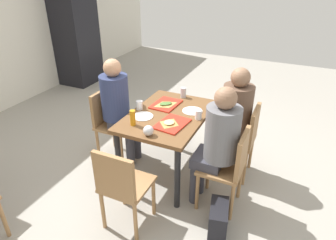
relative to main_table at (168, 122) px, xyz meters
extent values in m
cube|color=#9E998E|center=(0.00, 0.00, -0.65)|extent=(10.00, 10.00, 0.02)
cube|color=brown|center=(0.00, 0.00, 0.08)|extent=(1.13, 0.78, 0.04)
cylinder|color=black|center=(-0.51, -0.33, -0.29)|extent=(0.06, 0.06, 0.70)
cylinder|color=black|center=(0.51, -0.33, -0.29)|extent=(0.06, 0.06, 0.70)
cylinder|color=black|center=(-0.51, 0.33, -0.29)|extent=(0.06, 0.06, 0.70)
cylinder|color=black|center=(0.51, 0.33, -0.29)|extent=(0.06, 0.06, 0.70)
cube|color=#9E7247|center=(-0.28, -0.69, -0.20)|extent=(0.40, 0.40, 0.03)
cube|color=#9E7247|center=(-0.28, -0.87, 0.01)|extent=(0.38, 0.04, 0.40)
cylinder|color=#9E7247|center=(-0.45, -0.52, -0.43)|extent=(0.04, 0.04, 0.43)
cylinder|color=#9E7247|center=(-0.11, -0.52, -0.43)|extent=(0.04, 0.04, 0.43)
cylinder|color=#9E7247|center=(-0.45, -0.86, -0.43)|extent=(0.04, 0.04, 0.43)
cylinder|color=#9E7247|center=(-0.11, -0.86, -0.43)|extent=(0.04, 0.04, 0.43)
cube|color=#9E7247|center=(0.28, -0.69, -0.20)|extent=(0.40, 0.40, 0.03)
cube|color=#9E7247|center=(0.28, -0.87, 0.01)|extent=(0.38, 0.04, 0.40)
cylinder|color=#9E7247|center=(0.11, -0.52, -0.43)|extent=(0.04, 0.04, 0.43)
cylinder|color=#9E7247|center=(0.45, -0.52, -0.43)|extent=(0.04, 0.04, 0.43)
cylinder|color=#9E7247|center=(0.11, -0.86, -0.43)|extent=(0.04, 0.04, 0.43)
cylinder|color=#9E7247|center=(0.45, -0.86, -0.43)|extent=(0.04, 0.04, 0.43)
cube|color=#9E7247|center=(0.00, 0.69, -0.20)|extent=(0.40, 0.40, 0.03)
cube|color=#9E7247|center=(0.00, 0.87, 0.01)|extent=(0.38, 0.04, 0.40)
cylinder|color=#9E7247|center=(0.17, 0.52, -0.43)|extent=(0.04, 0.04, 0.43)
cylinder|color=#9E7247|center=(-0.17, 0.52, -0.43)|extent=(0.04, 0.04, 0.43)
cylinder|color=#9E7247|center=(0.17, 0.86, -0.43)|extent=(0.04, 0.04, 0.43)
cylinder|color=#9E7247|center=(-0.17, 0.86, -0.43)|extent=(0.04, 0.04, 0.43)
cube|color=#9E7247|center=(-0.87, 0.00, -0.20)|extent=(0.40, 0.40, 0.03)
cube|color=#9E7247|center=(-1.05, 0.00, 0.01)|extent=(0.04, 0.38, 0.40)
cylinder|color=#9E7247|center=(-0.70, 0.17, -0.43)|extent=(0.04, 0.04, 0.43)
cylinder|color=#9E7247|center=(-0.70, -0.17, -0.43)|extent=(0.04, 0.04, 0.43)
cylinder|color=#9E7247|center=(-1.04, 0.17, -0.43)|extent=(0.04, 0.04, 0.43)
cylinder|color=#9E7247|center=(-1.04, -0.17, -0.43)|extent=(0.04, 0.04, 0.43)
cylinder|color=#383842|center=(-0.36, -0.46, -0.41)|extent=(0.10, 0.10, 0.46)
cylinder|color=#383842|center=(-0.20, -0.46, -0.41)|extent=(0.10, 0.10, 0.46)
cube|color=#383842|center=(-0.28, -0.56, -0.14)|extent=(0.32, 0.28, 0.10)
cylinder|color=slate|center=(-0.28, -0.67, 0.17)|extent=(0.32, 0.32, 0.52)
sphere|color=#8C664C|center=(-0.28, -0.67, 0.52)|extent=(0.20, 0.20, 0.20)
cylinder|color=#383842|center=(0.20, -0.46, -0.41)|extent=(0.10, 0.10, 0.46)
cylinder|color=#383842|center=(0.36, -0.46, -0.41)|extent=(0.10, 0.10, 0.46)
cube|color=#383842|center=(0.28, -0.56, -0.14)|extent=(0.32, 0.28, 0.10)
cylinder|color=brown|center=(0.28, -0.67, 0.17)|extent=(0.32, 0.32, 0.52)
sphere|color=#8C664C|center=(0.28, -0.67, 0.52)|extent=(0.20, 0.20, 0.20)
cylinder|color=#383842|center=(0.08, 0.46, -0.41)|extent=(0.10, 0.10, 0.46)
cylinder|color=#383842|center=(-0.08, 0.46, -0.41)|extent=(0.10, 0.10, 0.46)
cube|color=#383842|center=(0.00, 0.56, -0.14)|extent=(0.32, 0.28, 0.10)
cylinder|color=navy|center=(0.00, 0.67, 0.17)|extent=(0.32, 0.32, 0.52)
sphere|color=tan|center=(0.00, 0.67, 0.52)|extent=(0.20, 0.20, 0.20)
cube|color=red|center=(-0.20, -0.14, 0.11)|extent=(0.39, 0.30, 0.02)
cube|color=red|center=(0.20, 0.12, 0.11)|extent=(0.37, 0.28, 0.02)
cylinder|color=white|center=(-0.17, 0.22, 0.11)|extent=(0.22, 0.22, 0.01)
cylinder|color=white|center=(0.17, -0.22, 0.11)|extent=(0.22, 0.22, 0.01)
pyramid|color=#C68C47|center=(-0.22, -0.11, 0.12)|extent=(0.17, 0.15, 0.01)
ellipsoid|color=#D8C67F|center=(-0.22, -0.11, 0.13)|extent=(0.12, 0.11, 0.01)
pyramid|color=tan|center=(0.17, 0.11, 0.12)|extent=(0.24, 0.24, 0.01)
ellipsoid|color=#4C7233|center=(0.17, 0.11, 0.13)|extent=(0.17, 0.17, 0.01)
cylinder|color=white|center=(-0.03, 0.33, 0.15)|extent=(0.07, 0.07, 0.10)
cylinder|color=white|center=(0.03, -0.33, 0.15)|extent=(0.07, 0.07, 0.10)
cylinder|color=#B7BCC6|center=(0.48, 0.02, 0.16)|extent=(0.07, 0.07, 0.12)
cylinder|color=orange|center=(-0.37, 0.22, 0.18)|extent=(0.06, 0.06, 0.16)
sphere|color=silver|center=(-0.48, -0.02, 0.15)|extent=(0.10, 0.10, 0.10)
cube|color=black|center=(-0.63, -0.79, -0.50)|extent=(0.35, 0.23, 0.28)
cube|color=black|center=(1.97, 2.85, 0.31)|extent=(0.70, 0.60, 1.90)
cylinder|color=#9E7247|center=(-1.48, 0.90, -0.43)|extent=(0.04, 0.04, 0.43)
camera|label=1|loc=(-2.61, -1.20, 1.56)|focal=32.11mm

